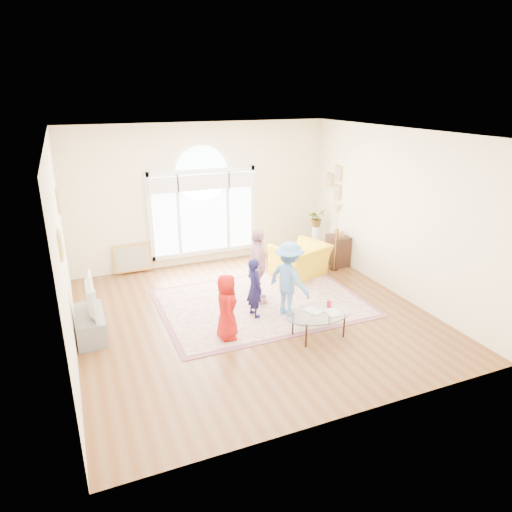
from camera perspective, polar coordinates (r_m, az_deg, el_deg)
name	(u,v)px	position (r m, az deg, el deg)	size (l,w,h in m)	color
ground	(253,315)	(8.34, -0.44, -7.33)	(6.00, 6.00, 0.00)	brown
room_shell	(205,198)	(10.35, -6.40, 7.23)	(6.00, 6.00, 6.00)	#F8EDBE
area_rug	(262,303)	(8.76, 0.70, -5.85)	(3.60, 2.60, 0.02)	#C0B193
rug_border	(262,303)	(8.77, 0.70, -5.87)	(3.80, 2.80, 0.01)	#814853
tv_console	(90,325)	(8.03, -19.99, -8.12)	(0.45, 1.00, 0.42)	gray
television	(87,297)	(7.82, -20.36, -4.88)	(0.17, 1.00, 0.58)	black
coffee_table	(319,314)	(7.55, 7.87, -7.22)	(1.18, 0.79, 0.54)	silver
armchair	(300,260)	(9.96, 5.56, -0.52)	(1.10, 0.96, 0.71)	yellow
side_cabinet	(338,251)	(10.70, 10.19, 0.68)	(0.40, 0.50, 0.70)	black
floor_lamp	(337,215)	(10.12, 10.14, 5.09)	(0.26, 0.26, 1.51)	black
plant_pedestal	(316,240)	(11.38, 7.46, 2.00)	(0.20, 0.20, 0.70)	white
potted_plant	(317,218)	(11.22, 7.59, 4.75)	(0.39, 0.34, 0.43)	#33722D
leaning_picture	(134,273)	(10.55, -15.03, -2.03)	(0.80, 0.05, 0.62)	tan
child_red	(227,307)	(7.34, -3.68, -6.37)	(0.54, 0.35, 1.11)	#B1130F
child_navy	(254,288)	(8.05, -0.21, -4.00)	(0.39, 0.26, 1.08)	#14123E
child_pink	(258,266)	(8.50, 0.21, -1.31)	(0.85, 0.35, 1.44)	#E2A3A8
child_blue	(289,279)	(8.06, 4.15, -2.87)	(0.88, 0.51, 1.37)	#548ED1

